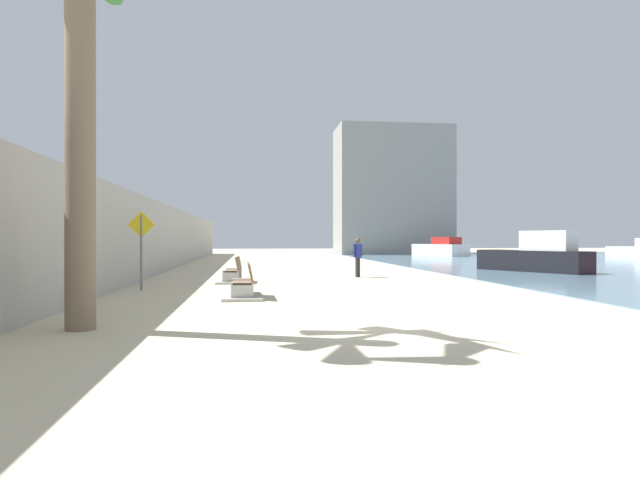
% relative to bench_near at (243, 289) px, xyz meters
% --- Properties ---
extents(ground_plane, '(120.00, 120.00, 0.00)m').
position_rel_bench_near_xyz_m(ground_plane, '(3.06, 13.44, -0.23)').
color(ground_plane, beige).
extents(seawall, '(0.80, 64.00, 3.39)m').
position_rel_bench_near_xyz_m(seawall, '(-4.44, 13.44, 1.46)').
color(seawall, '#ADAAA3').
rests_on(seawall, ground).
extents(bench_near, '(1.15, 2.12, 0.98)m').
position_rel_bench_near_xyz_m(bench_near, '(0.00, 0.00, 0.00)').
color(bench_near, '#ADAAA3').
rests_on(bench_near, ground).
extents(bench_far, '(1.20, 2.15, 0.98)m').
position_rel_bench_near_xyz_m(bench_far, '(-0.46, 5.49, 0.00)').
color(bench_far, '#ADAAA3').
rests_on(bench_far, ground).
extents(person_walking, '(0.46, 0.33, 1.70)m').
position_rel_bench_near_xyz_m(person_walking, '(4.77, 7.57, 0.76)').
color(person_walking, '#333338').
rests_on(person_walking, ground).
extents(boat_nearest, '(3.81, 5.76, 2.01)m').
position_rel_bench_near_xyz_m(boat_nearest, '(14.09, 9.74, 0.55)').
color(boat_nearest, black).
rests_on(boat_nearest, water_bay).
extents(boat_distant, '(4.42, 5.71, 1.76)m').
position_rel_bench_near_xyz_m(boat_distant, '(17.83, 33.62, 0.49)').
color(boat_distant, white).
rests_on(boat_distant, water_bay).
extents(pedestrian_sign, '(0.85, 0.08, 2.54)m').
position_rel_bench_near_xyz_m(pedestrian_sign, '(-3.27, 2.55, 1.35)').
color(pedestrian_sign, slate).
rests_on(pedestrian_sign, ground).
extents(harbor_building, '(12.00, 6.00, 13.51)m').
position_rel_bench_near_xyz_m(harbor_building, '(15.22, 41.44, 6.52)').
color(harbor_building, gray).
rests_on(harbor_building, ground).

